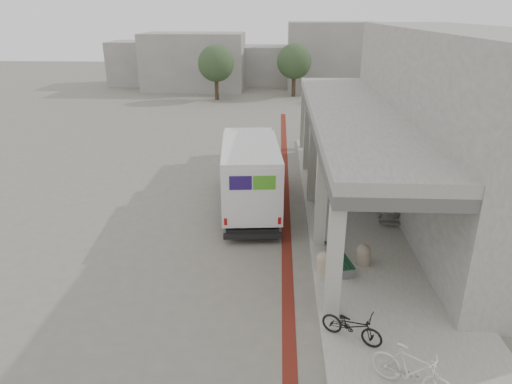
# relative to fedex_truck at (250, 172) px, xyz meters

# --- Properties ---
(ground) EXTENTS (120.00, 120.00, 0.00)m
(ground) POSITION_rel_fedex_truck_xyz_m (0.47, -3.77, -1.53)
(ground) COLOR #69645A
(ground) RESTS_ON ground
(bike_lane_stripe) EXTENTS (0.35, 40.00, 0.01)m
(bike_lane_stripe) POSITION_rel_fedex_truck_xyz_m (1.47, -1.77, -1.53)
(bike_lane_stripe) COLOR #5D1B12
(bike_lane_stripe) RESTS_ON ground
(sidewalk) EXTENTS (4.40, 28.00, 0.12)m
(sidewalk) POSITION_rel_fedex_truck_xyz_m (4.47, -3.77, -1.47)
(sidewalk) COLOR gray
(sidewalk) RESTS_ON ground
(transit_building) EXTENTS (7.60, 17.00, 7.00)m
(transit_building) POSITION_rel_fedex_truck_xyz_m (7.30, 0.73, 1.87)
(transit_building) COLOR gray
(transit_building) RESTS_ON ground
(distant_backdrop) EXTENTS (28.00, 10.00, 6.50)m
(distant_backdrop) POSITION_rel_fedex_truck_xyz_m (-2.37, 32.11, 1.17)
(distant_backdrop) COLOR gray
(distant_backdrop) RESTS_ON ground
(tree_left) EXTENTS (3.20, 3.20, 4.80)m
(tree_left) POSITION_rel_fedex_truck_xyz_m (-4.53, 24.23, 1.65)
(tree_left) COLOR #38281C
(tree_left) RESTS_ON ground
(tree_mid) EXTENTS (3.20, 3.20, 4.80)m
(tree_mid) POSITION_rel_fedex_truck_xyz_m (2.47, 26.23, 1.65)
(tree_mid) COLOR #38281C
(tree_mid) RESTS_ON ground
(tree_right) EXTENTS (3.20, 3.20, 4.80)m
(tree_right) POSITION_rel_fedex_truck_xyz_m (10.47, 25.23, 1.65)
(tree_right) COLOR #38281C
(tree_right) RESTS_ON ground
(fedex_truck) EXTENTS (2.67, 6.90, 2.87)m
(fedex_truck) POSITION_rel_fedex_truck_xyz_m (0.00, 0.00, 0.00)
(fedex_truck) COLOR black
(fedex_truck) RESTS_ON ground
(bench) EXTENTS (0.78, 1.82, 0.42)m
(bench) POSITION_rel_fedex_truck_xyz_m (3.07, -4.75, -1.11)
(bench) COLOR slate
(bench) RESTS_ON sidewalk
(bollard_near) EXTENTS (0.45, 0.45, 0.68)m
(bollard_near) POSITION_rel_fedex_truck_xyz_m (3.86, -4.57, -1.07)
(bollard_near) COLOR gray
(bollard_near) RESTS_ON sidewalk
(bollard_far) EXTENTS (0.46, 0.46, 0.69)m
(bollard_far) POSITION_rel_fedex_truck_xyz_m (2.57, -5.13, -1.07)
(bollard_far) COLOR tan
(bollard_far) RESTS_ON sidewalk
(utility_cabinet) EXTENTS (0.45, 0.59, 0.95)m
(utility_cabinet) POSITION_rel_fedex_truck_xyz_m (5.47, 0.18, -0.94)
(utility_cabinet) COLOR gray
(utility_cabinet) RESTS_ON sidewalk
(bicycle_black) EXTENTS (1.60, 1.21, 0.81)m
(bicycle_black) POSITION_rel_fedex_truck_xyz_m (2.97, -8.19, -1.01)
(bicycle_black) COLOR black
(bicycle_black) RESTS_ON sidewalk
(bicycle_cream) EXTENTS (1.76, 1.47, 1.08)m
(bicycle_cream) POSITION_rel_fedex_truck_xyz_m (3.97, -9.77, -0.87)
(bicycle_cream) COLOR #BDB6A6
(bicycle_cream) RESTS_ON sidewalk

